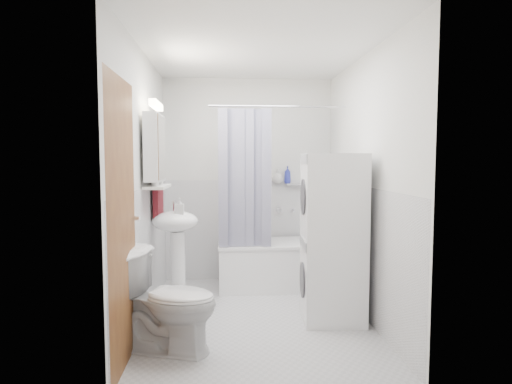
{
  "coord_description": "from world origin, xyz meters",
  "views": [
    {
      "loc": [
        -0.29,
        -3.82,
        1.44
      ],
      "look_at": [
        0.01,
        0.15,
        1.14
      ],
      "focal_mm": 30.0,
      "sensor_mm": 36.0,
      "label": 1
    }
  ],
  "objects": [
    {
      "name": "floor",
      "position": [
        0.0,
        0.0,
        0.0
      ],
      "size": [
        2.6,
        2.6,
        0.0
      ],
      "primitive_type": "plane",
      "color": "silver",
      "rests_on": "ground"
    },
    {
      "name": "room_walls",
      "position": [
        0.0,
        0.0,
        1.49
      ],
      "size": [
        2.6,
        2.6,
        2.6
      ],
      "color": "silver",
      "rests_on": "ground"
    },
    {
      "name": "wainscot",
      "position": [
        0.0,
        0.29,
        0.6
      ],
      "size": [
        1.98,
        2.58,
        2.58
      ],
      "color": "white",
      "rests_on": "ground"
    },
    {
      "name": "door",
      "position": [
        -0.95,
        -0.55,
        1.0
      ],
      "size": [
        0.05,
        2.0,
        2.0
      ],
      "color": "brown",
      "rests_on": "ground"
    },
    {
      "name": "bathtub",
      "position": [
        0.32,
        0.92,
        0.28
      ],
      "size": [
        1.35,
        0.64,
        0.52
      ],
      "color": "white",
      "rests_on": "ground"
    },
    {
      "name": "tub_spout",
      "position": [
        0.52,
        1.25,
        0.84
      ],
      "size": [
        0.04,
        0.12,
        0.04
      ],
      "primitive_type": "cylinder",
      "rotation": [
        1.57,
        0.0,
        0.0
      ],
      "color": "silver",
      "rests_on": "room_walls"
    },
    {
      "name": "curtain_rod",
      "position": [
        0.32,
        0.66,
        2.0
      ],
      "size": [
        1.53,
        0.02,
        0.02
      ],
      "primitive_type": "cylinder",
      "rotation": [
        0.0,
        1.57,
        0.0
      ],
      "color": "silver",
      "rests_on": "room_walls"
    },
    {
      "name": "shower_curtain",
      "position": [
        -0.07,
        0.66,
        1.25
      ],
      "size": [
        0.55,
        0.02,
        1.45
      ],
      "color": "#141342",
      "rests_on": "curtain_rod"
    },
    {
      "name": "sink",
      "position": [
        -0.75,
        0.31,
        0.7
      ],
      "size": [
        0.44,
        0.37,
        1.04
      ],
      "color": "white",
      "rests_on": "ground"
    },
    {
      "name": "medicine_cabinet",
      "position": [
        -0.9,
        0.1,
        1.57
      ],
      "size": [
        0.13,
        0.5,
        0.71
      ],
      "color": "white",
      "rests_on": "room_walls"
    },
    {
      "name": "shelf",
      "position": [
        -0.89,
        0.1,
        1.2
      ],
      "size": [
        0.18,
        0.54,
        0.02
      ],
      "primitive_type": "cube",
      "color": "silver",
      "rests_on": "room_walls"
    },
    {
      "name": "shower_caddy",
      "position": [
        0.57,
        1.24,
        1.15
      ],
      "size": [
        0.22,
        0.06,
        0.02
      ],
      "primitive_type": "cube",
      "color": "silver",
      "rests_on": "room_walls"
    },
    {
      "name": "towel",
      "position": [
        -0.94,
        0.45,
        1.3
      ],
      "size": [
        0.07,
        0.37,
        0.89
      ],
      "color": "maroon",
      "rests_on": "room_walls"
    },
    {
      "name": "washer_dryer",
      "position": [
        0.68,
        -0.1,
        0.75
      ],
      "size": [
        0.57,
        0.56,
        1.5
      ],
      "rotation": [
        0.0,
        0.0,
        -0.07
      ],
      "color": "white",
      "rests_on": "ground"
    },
    {
      "name": "toilet",
      "position": [
        -0.72,
        -0.64,
        0.38
      ],
      "size": [
        0.87,
        0.65,
        0.76
      ],
      "primitive_type": "imported",
      "rotation": [
        0.0,
        0.0,
        1.27
      ],
      "color": "white",
      "rests_on": "ground"
    },
    {
      "name": "soap_pump",
      "position": [
        -0.71,
        0.25,
        0.95
      ],
      "size": [
        0.08,
        0.17,
        0.08
      ],
      "primitive_type": "imported",
      "color": "gray",
      "rests_on": "sink"
    },
    {
      "name": "shelf_bottle",
      "position": [
        -0.89,
        -0.05,
        1.25
      ],
      "size": [
        0.07,
        0.18,
        0.07
      ],
      "primitive_type": "imported",
      "color": "gray",
      "rests_on": "shelf"
    },
    {
      "name": "shelf_cup",
      "position": [
        -0.89,
        0.22,
        1.26
      ],
      "size": [
        0.1,
        0.09,
        0.1
      ],
      "primitive_type": "imported",
      "color": "gray",
      "rests_on": "shelf"
    },
    {
      "name": "shampoo_a",
      "position": [
        0.35,
        1.24,
        1.23
      ],
      "size": [
        0.13,
        0.17,
        0.13
      ],
      "primitive_type": "imported",
      "color": "gray",
      "rests_on": "shower_caddy"
    },
    {
      "name": "shampoo_b",
      "position": [
        0.47,
        1.24,
        1.2
      ],
      "size": [
        0.08,
        0.21,
        0.08
      ],
      "primitive_type": "imported",
      "color": "#2933A7",
      "rests_on": "shower_caddy"
    }
  ]
}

